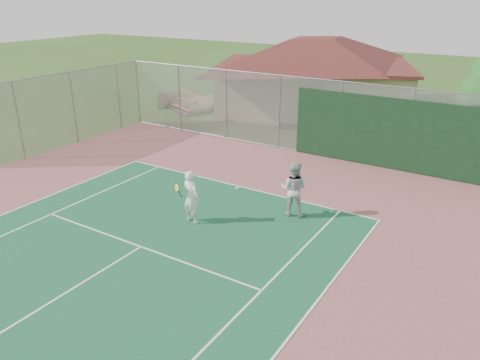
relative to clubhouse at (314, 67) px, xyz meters
name	(u,v)px	position (x,y,z in m)	size (l,w,h in m)	color
back_fence	(342,124)	(4.98, -8.22, -1.02)	(20.08, 0.11, 3.53)	gray
side_fence_left	(74,108)	(-7.13, -12.70, -0.94)	(0.08, 9.00, 3.50)	gray
clubhouse	(314,67)	(0.00, 0.00, 0.00)	(14.44, 12.16, 5.30)	tan
bleachers	(185,102)	(-6.82, -4.45, -2.14)	(3.43, 2.71, 1.05)	#B64C2A
player_white_front	(191,197)	(3.14, -16.67, -1.80)	(0.85, 0.68, 1.77)	white
player_grey_back	(294,189)	(5.71, -14.44, -1.76)	(1.04, 0.88, 1.87)	#AFB2B4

